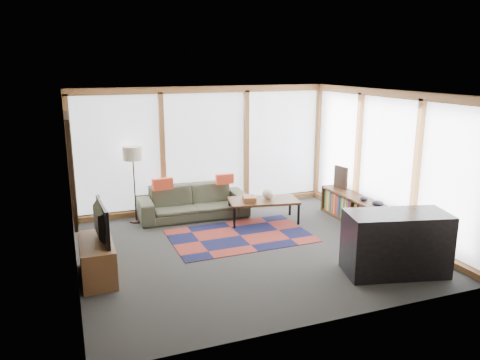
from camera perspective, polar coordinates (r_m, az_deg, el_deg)
name	(u,v)px	position (r m, az deg, el deg)	size (l,w,h in m)	color
ground	(248,248)	(8.02, 1.02, -8.30)	(5.50, 5.50, 0.00)	#2E2E2C
room_envelope	(263,151)	(8.26, 2.82, 3.52)	(5.52, 5.02, 2.62)	#463E34
rug	(240,236)	(8.55, 0.02, -6.81)	(2.49, 1.60, 0.01)	maroon
sofa	(193,202)	(9.53, -5.74, -2.67)	(2.19, 0.85, 0.64)	#363729
pillow_left	(163,184)	(9.28, -9.42, -0.49)	(0.41, 0.12, 0.22)	#BE3B20
pillow_right	(225,179)	(9.60, -1.88, 0.12)	(0.37, 0.11, 0.20)	#BE3B20
floor_lamp	(134,185)	(9.32, -12.75, -0.55)	(0.38, 0.38, 1.51)	black
coffee_table	(263,211)	(9.26, 2.86, -3.74)	(1.34, 0.67, 0.45)	#372011
book_stack	(249,199)	(9.06, 1.14, -2.30)	(0.24, 0.30, 0.10)	brown
vase	(268,194)	(9.25, 3.44, -1.66)	(0.23, 0.23, 0.20)	beige
bookshelf	(358,211)	(9.33, 14.24, -3.74)	(0.39, 2.15, 0.54)	#372011
bowl_a	(378,203)	(8.81, 16.45, -2.74)	(0.22, 0.22, 0.11)	black
bowl_b	(364,198)	(9.10, 14.85, -2.19)	(0.16, 0.16, 0.08)	black
shelf_picture	(341,177)	(9.83, 12.18, 0.31)	(0.04, 0.35, 0.46)	black
tv_console	(97,259)	(7.19, -17.02, -9.24)	(0.46, 1.12, 0.56)	brown
television	(96,222)	(7.03, -17.17, -4.95)	(0.96, 0.13, 0.55)	black
bar_counter	(396,243)	(7.33, 18.47, -7.33)	(1.48, 0.69, 0.93)	black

